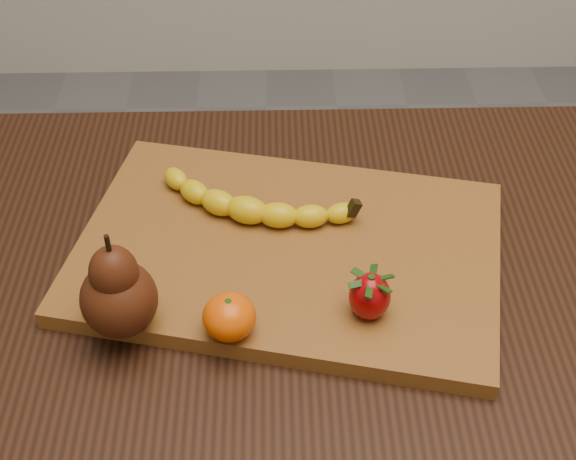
{
  "coord_description": "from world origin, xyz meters",
  "views": [
    {
      "loc": [
        0.02,
        -0.58,
        1.37
      ],
      "look_at": [
        0.03,
        0.06,
        0.8
      ],
      "focal_mm": 50.0,
      "sensor_mm": 36.0,
      "label": 1
    }
  ],
  "objects_px": {
    "cutting_board": "(288,251)",
    "pear": "(116,284)",
    "mandarin": "(229,317)",
    "table": "(261,356)"
  },
  "relations": [
    {
      "from": "cutting_board",
      "to": "pear",
      "type": "xyz_separation_m",
      "value": [
        -0.16,
        -0.11,
        0.07
      ]
    },
    {
      "from": "cutting_board",
      "to": "mandarin",
      "type": "height_order",
      "value": "mandarin"
    },
    {
      "from": "table",
      "to": "cutting_board",
      "type": "distance_m",
      "value": 0.13
    },
    {
      "from": "table",
      "to": "mandarin",
      "type": "bearing_deg",
      "value": -112.01
    },
    {
      "from": "pear",
      "to": "mandarin",
      "type": "relative_size",
      "value": 2.22
    },
    {
      "from": "table",
      "to": "mandarin",
      "type": "height_order",
      "value": "mandarin"
    },
    {
      "from": "table",
      "to": "cutting_board",
      "type": "height_order",
      "value": "cutting_board"
    },
    {
      "from": "mandarin",
      "to": "cutting_board",
      "type": "bearing_deg",
      "value": 64.77
    },
    {
      "from": "pear",
      "to": "table",
      "type": "bearing_deg",
      "value": 22.8
    },
    {
      "from": "table",
      "to": "pear",
      "type": "distance_m",
      "value": 0.22
    }
  ]
}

